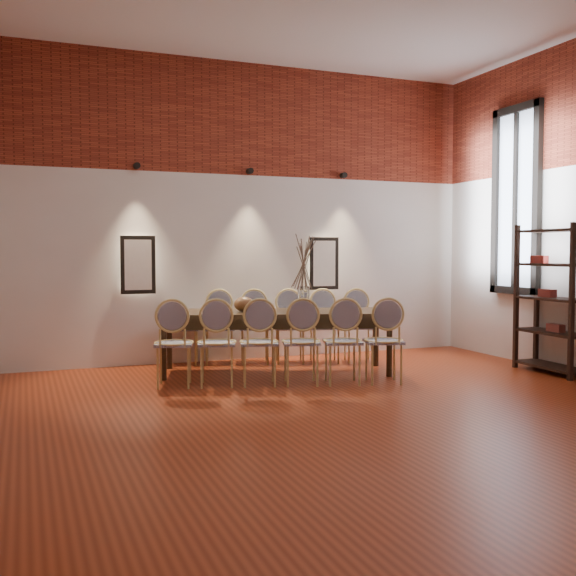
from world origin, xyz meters
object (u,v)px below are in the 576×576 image
object	(u,v)px
chair_near_b	(217,343)
chair_near_d	(301,342)
chair_near_f	(384,341)
chair_far_d	(290,327)
bowl	(244,304)
chair_near_c	(259,342)
dining_table	(276,342)
chair_far_b	(219,328)
chair_far_e	(325,327)
chair_near_a	(174,343)
chair_near_e	(343,341)
vase	(304,299)
chair_far_f	(359,327)
chair_far_a	(184,328)
chair_far_c	(255,328)
shelving_rack	(553,299)
book	(254,309)

from	to	relation	value
chair_near_b	chair_near_d	bearing A→B (deg)	-0.00
chair_near_b	chair_near_f	xyz separation A→B (m)	(1.78, -0.53, 0.00)
chair_far_d	bowl	distance (m)	1.06
chair_near_c	dining_table	bearing A→B (deg)	72.31
chair_far_b	chair_far_e	world-z (taller)	same
chair_near_a	chair_far_e	bearing A→B (deg)	38.09
chair_near_e	vase	world-z (taller)	vase
chair_far_d	vase	distance (m)	0.85
vase	chair_far_f	bearing A→B (deg)	24.76
chair_far_e	vase	distance (m)	0.92
chair_far_a	chair_far_c	size ratio (longest dim) A/B	1.00
chair_near_d	chair_near_f	bearing A→B (deg)	0.00
chair_far_d	vase	xyz separation A→B (m)	(-0.11, -0.73, 0.43)
chair_near_f	chair_far_f	world-z (taller)	same
chair_near_e	chair_near_d	bearing A→B (deg)	-180.00
shelving_rack	chair_far_c	bearing A→B (deg)	148.34
dining_table	chair_far_b	bearing A→B (deg)	133.73
chair_far_a	chair_far_f	world-z (taller)	same
chair_near_b	chair_far_c	distance (m)	1.53
chair_near_e	chair_far_a	size ratio (longest dim) A/B	1.00
chair_far_d	chair_far_e	distance (m)	0.46
shelving_rack	chair_near_c	bearing A→B (deg)	171.26
bowl	book	bearing A→B (deg)	27.16
chair_far_a	bowl	size ratio (longest dim) A/B	3.92
chair_near_b	chair_near_f	bearing A→B (deg)	0.00
chair_near_d	chair_near_f	distance (m)	0.93
chair_near_d	shelving_rack	xyz separation A→B (m)	(3.09, -0.48, 0.43)
chair_far_d	chair_near_f	bearing A→B (deg)	122.53
chair_near_b	book	distance (m)	0.96
chair_far_b	bowl	distance (m)	0.92
chair_near_e	chair_near_b	bearing A→B (deg)	-180.00
chair_near_e	shelving_rack	xyz separation A→B (m)	(2.65, -0.34, 0.43)
chair_near_e	chair_far_d	size ratio (longest dim) A/B	1.00
chair_near_b	chair_far_d	bearing A→B (deg)	57.47
chair_far_e	chair_near_e	bearing A→B (deg)	90.00
chair_far_b	bowl	xyz separation A→B (m)	(0.07, -0.83, 0.37)
chair_far_b	bowl	size ratio (longest dim) A/B	3.92
chair_far_f	shelving_rack	world-z (taller)	shelving_rack
chair_far_d	bowl	bearing A→B (deg)	51.54
chair_near_e	bowl	distance (m)	1.33
chair_near_d	chair_far_b	bearing A→B (deg)	122.53
chair_far_f	chair_near_f	bearing A→B (deg)	90.00
chair_near_e	chair_far_d	distance (m)	1.53
chair_near_a	vase	bearing A→B (deg)	25.91
chair_near_d	chair_far_e	distance (m)	1.53
chair_near_c	chair_near_d	world-z (taller)	same
chair_far_c	bowl	xyz separation A→B (m)	(-0.37, -0.70, 0.37)
chair_far_e	shelving_rack	distance (m)	2.86
dining_table	chair_far_f	bearing A→B (deg)	32.09
chair_near_b	book	xyz separation A→B (m)	(0.65, 0.64, 0.30)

